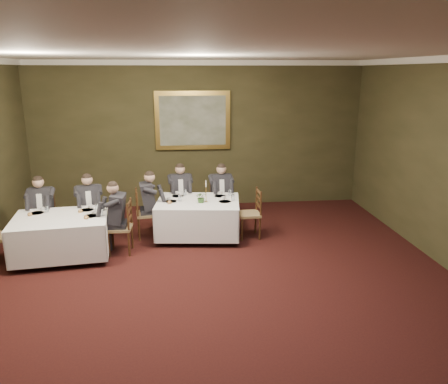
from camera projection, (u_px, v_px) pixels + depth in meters
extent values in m
plane|color=black|center=(216.00, 306.00, 6.25)|extent=(10.00, 10.00, 0.00)
cube|color=silver|center=(215.00, 50.00, 5.31)|extent=(8.00, 10.00, 0.10)
cube|color=#2F2C17|center=(198.00, 135.00, 10.57)|extent=(8.00, 0.10, 3.50)
cube|color=white|center=(197.00, 63.00, 10.07)|extent=(8.00, 0.10, 0.12)
cube|color=black|center=(198.00, 202.00, 8.68)|extent=(1.68, 1.34, 0.04)
cube|color=white|center=(198.00, 201.00, 8.68)|extent=(1.75, 1.40, 0.02)
cube|color=white|center=(198.00, 217.00, 8.76)|extent=(1.77, 1.43, 0.65)
cube|color=black|center=(60.00, 219.00, 7.71)|extent=(1.67, 1.33, 0.04)
cube|color=white|center=(60.00, 218.00, 7.70)|extent=(1.74, 1.40, 0.02)
cube|color=white|center=(62.00, 235.00, 7.79)|extent=(1.76, 1.42, 0.65)
cube|color=olive|center=(181.00, 202.00, 9.55)|extent=(0.48, 0.46, 0.05)
cube|color=black|center=(179.00, 189.00, 9.66)|extent=(0.38, 0.07, 0.54)
cube|color=black|center=(180.00, 185.00, 9.45)|extent=(0.45, 0.35, 0.55)
sphere|color=tan|center=(180.00, 168.00, 9.35)|extent=(0.23, 0.23, 0.21)
cube|color=olive|center=(221.00, 202.00, 9.54)|extent=(0.48, 0.47, 0.05)
cube|color=black|center=(219.00, 189.00, 9.66)|extent=(0.38, 0.07, 0.54)
cube|color=black|center=(221.00, 186.00, 9.44)|extent=(0.45, 0.35, 0.55)
sphere|color=tan|center=(221.00, 168.00, 9.34)|extent=(0.23, 0.23, 0.21)
cube|color=olive|center=(147.00, 214.00, 8.76)|extent=(0.47, 0.49, 0.05)
cube|color=black|center=(137.00, 203.00, 8.65)|extent=(0.08, 0.38, 0.54)
cube|color=black|center=(146.00, 196.00, 8.66)|extent=(0.36, 0.46, 0.55)
sphere|color=tan|center=(145.00, 177.00, 8.55)|extent=(0.23, 0.23, 0.21)
cube|color=olive|center=(249.00, 214.00, 8.74)|extent=(0.44, 0.46, 0.05)
cube|color=black|center=(259.00, 202.00, 8.70)|extent=(0.05, 0.38, 0.54)
cube|color=olive|center=(43.00, 219.00, 8.46)|extent=(0.46, 0.45, 0.05)
cube|color=black|center=(44.00, 204.00, 8.57)|extent=(0.38, 0.05, 0.54)
cube|color=black|center=(41.00, 200.00, 8.36)|extent=(0.44, 0.33, 0.55)
sphere|color=tan|center=(39.00, 181.00, 8.26)|extent=(0.22, 0.22, 0.21)
cube|color=olive|center=(90.00, 216.00, 8.64)|extent=(0.52, 0.50, 0.05)
cube|color=black|center=(89.00, 201.00, 8.75)|extent=(0.38, 0.11, 0.54)
cube|color=black|center=(89.00, 198.00, 8.54)|extent=(0.47, 0.39, 0.55)
sphere|color=tan|center=(87.00, 179.00, 8.44)|extent=(0.25, 0.25, 0.21)
cube|color=olive|center=(120.00, 228.00, 7.98)|extent=(0.44, 0.46, 0.05)
cube|color=black|center=(130.00, 215.00, 7.93)|extent=(0.05, 0.38, 0.54)
cube|color=black|center=(119.00, 208.00, 7.88)|extent=(0.33, 0.43, 0.55)
sphere|color=tan|center=(117.00, 188.00, 7.78)|extent=(0.22, 0.22, 0.21)
imported|color=#2D5926|center=(201.00, 197.00, 8.53)|extent=(0.25, 0.22, 0.24)
cylinder|color=#AE7F35|center=(206.00, 201.00, 8.60)|extent=(0.06, 0.06, 0.02)
cylinder|color=#AE7F35|center=(206.00, 194.00, 8.56)|extent=(0.01, 0.01, 0.30)
cylinder|color=white|center=(206.00, 183.00, 8.50)|extent=(0.02, 0.02, 0.13)
cylinder|color=white|center=(178.00, 196.00, 9.00)|extent=(0.25, 0.25, 0.01)
cylinder|color=white|center=(178.00, 193.00, 9.14)|extent=(0.08, 0.08, 0.05)
cylinder|color=white|center=(186.00, 192.00, 9.00)|extent=(0.06, 0.06, 0.14)
cylinder|color=white|center=(37.00, 212.00, 7.92)|extent=(0.25, 0.25, 0.01)
cylinder|color=white|center=(39.00, 209.00, 8.06)|extent=(0.08, 0.08, 0.05)
cylinder|color=white|center=(46.00, 209.00, 7.92)|extent=(0.06, 0.06, 0.14)
cube|color=gold|center=(193.00, 121.00, 10.40)|extent=(1.79, 0.08, 1.39)
cube|color=#4C5337|center=(193.00, 121.00, 10.36)|extent=(1.57, 0.01, 1.17)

